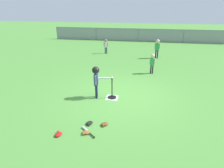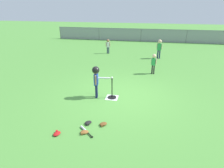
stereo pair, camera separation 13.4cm
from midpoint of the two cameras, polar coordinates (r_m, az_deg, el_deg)
ground_plane at (r=7.16m, az=2.65°, el=-3.60°), size 60.00×60.00×0.00m
home_plate at (r=7.02m, az=-0.55°, el=-4.11°), size 0.44×0.44×0.01m
batting_tee at (r=6.97m, az=-0.55°, el=-3.20°), size 0.32×0.32×0.76m
baseball_on_tee at (r=6.70m, az=-0.57°, el=1.96°), size 0.07×0.07×0.07m
batter_child at (r=6.72m, az=-5.39°, el=2.45°), size 0.64×0.34×1.20m
fielder_near_right at (r=9.47m, az=11.71°, el=6.82°), size 0.27×0.20×1.00m
fielder_deep_left at (r=13.31m, az=-2.16°, el=11.88°), size 0.29×0.20×1.00m
fielder_deep_right at (r=12.37m, az=13.23°, el=11.05°), size 0.34×0.24×1.19m
spare_bat_silver at (r=5.35m, az=-8.44°, el=-13.68°), size 0.48×0.43×0.06m
glove_by_plate at (r=5.36m, az=-16.61°, el=-14.35°), size 0.22×0.26×0.07m
glove_near_bats at (r=5.61m, az=-7.58°, el=-11.61°), size 0.26×0.27×0.07m
glove_tossed_aside at (r=5.27m, az=-8.61°, el=-14.28°), size 0.26×0.22×0.07m
glove_outfield_drop at (r=5.53m, az=-3.00°, el=-12.01°), size 0.27×0.26×0.07m
outfield_fence at (r=18.14m, az=7.71°, el=14.59°), size 16.06×0.06×1.15m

